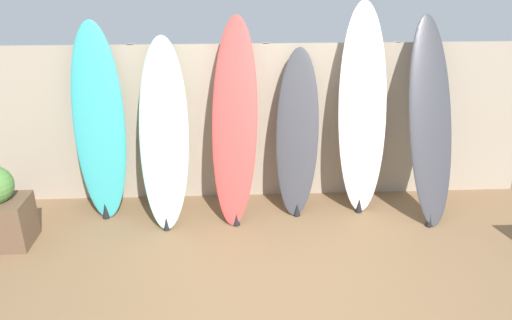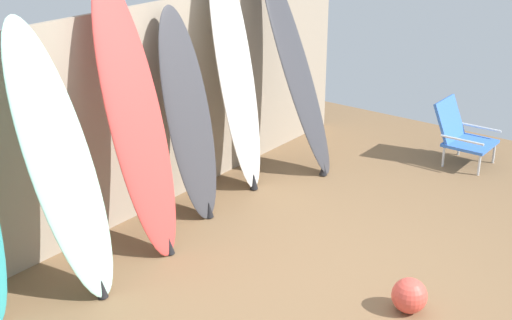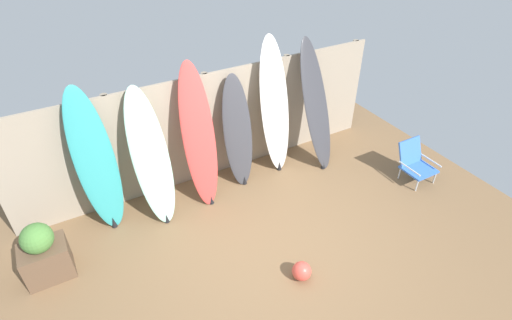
% 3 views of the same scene
% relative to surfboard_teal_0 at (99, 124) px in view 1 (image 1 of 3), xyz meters
% --- Properties ---
extents(ground, '(7.68, 7.68, 0.00)m').
position_rel_surfboard_teal_0_xyz_m(ground, '(1.78, -1.70, -1.03)').
color(ground, brown).
extents(fence_back, '(6.08, 0.11, 1.80)m').
position_rel_surfboard_teal_0_xyz_m(fence_back, '(1.78, 0.31, -0.13)').
color(fence_back, gray).
rests_on(fence_back, ground).
extents(surfboard_teal_0, '(0.59, 0.55, 2.08)m').
position_rel_surfboard_teal_0_xyz_m(surfboard_teal_0, '(0.00, 0.00, 0.00)').
color(surfboard_teal_0, teal).
rests_on(surfboard_teal_0, ground).
extents(surfboard_seafoam_1, '(0.52, 0.76, 1.93)m').
position_rel_surfboard_teal_0_xyz_m(surfboard_seafoam_1, '(0.70, -0.16, -0.07)').
color(surfboard_seafoam_1, '#9ED6BC').
rests_on(surfboard_seafoam_1, ground).
extents(surfboard_red_2, '(0.56, 0.74, 2.13)m').
position_rel_surfboard_teal_0_xyz_m(surfboard_red_2, '(1.43, -0.14, 0.02)').
color(surfboard_red_2, '#D13D38').
rests_on(surfboard_red_2, ground).
extents(surfboard_charcoal_3, '(0.52, 0.53, 1.80)m').
position_rel_surfboard_teal_0_xyz_m(surfboard_charcoal_3, '(2.11, -0.06, -0.15)').
color(surfboard_charcoal_3, '#38383D').
rests_on(surfboard_charcoal_3, ground).
extents(surfboard_white_4, '(0.60, 0.55, 2.26)m').
position_rel_surfboard_teal_0_xyz_m(surfboard_white_4, '(2.81, 0.00, 0.09)').
color(surfboard_white_4, white).
rests_on(surfboard_white_4, ground).
extents(surfboard_charcoal_5, '(0.57, 0.89, 2.12)m').
position_rel_surfboard_teal_0_xyz_m(surfboard_charcoal_5, '(3.49, -0.19, 0.02)').
color(surfboard_charcoal_5, '#38383D').
rests_on(surfboard_charcoal_5, ground).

